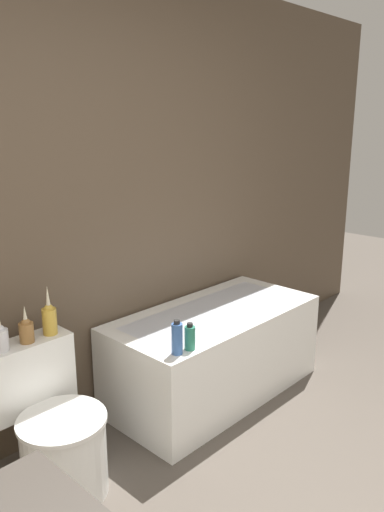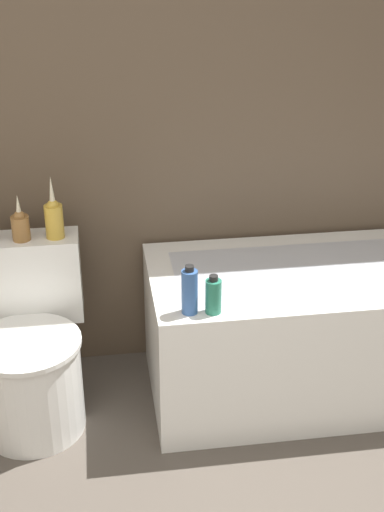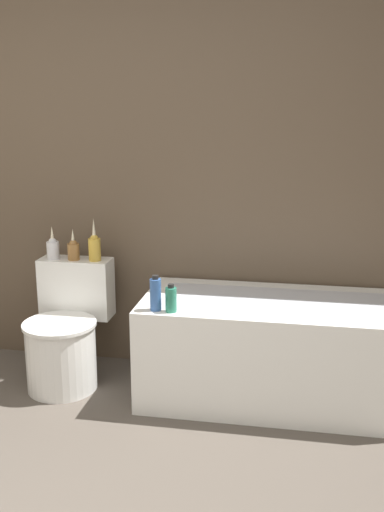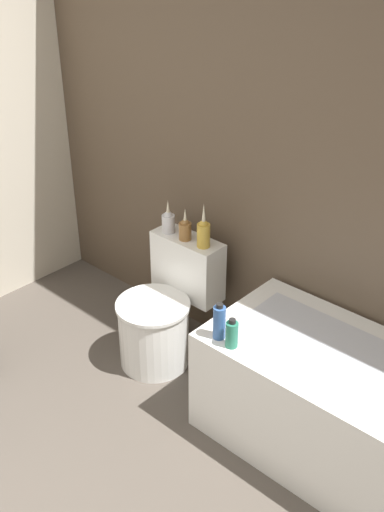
{
  "view_description": "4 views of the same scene",
  "coord_description": "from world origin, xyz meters",
  "px_view_note": "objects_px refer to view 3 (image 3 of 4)",
  "views": [
    {
      "loc": [
        -1.47,
        -0.23,
        1.73
      ],
      "look_at": [
        0.33,
        1.49,
        1.06
      ],
      "focal_mm": 35.0,
      "sensor_mm": 36.0,
      "label": 1
    },
    {
      "loc": [
        -0.12,
        -0.71,
        1.88
      ],
      "look_at": [
        0.2,
        1.48,
        0.78
      ],
      "focal_mm": 50.0,
      "sensor_mm": 36.0,
      "label": 2
    },
    {
      "loc": [
        0.9,
        -1.39,
        1.6
      ],
      "look_at": [
        0.37,
        1.5,
        0.86
      ],
      "focal_mm": 42.0,
      "sensor_mm": 36.0,
      "label": 3
    },
    {
      "loc": [
        1.59,
        -0.27,
        2.27
      ],
      "look_at": [
        0.05,
        1.43,
        0.96
      ],
      "focal_mm": 42.0,
      "sensor_mm": 36.0,
      "label": 4
    }
  ],
  "objects_px": {
    "bathtub": "(272,349)",
    "shampoo_bottle_tall": "(156,294)",
    "vase_bronze": "(94,246)",
    "vase_gold": "(53,248)",
    "toilet": "(66,335)",
    "vase_silver": "(73,249)",
    "shampoo_bottle_short": "(171,299)"
  },
  "relations": [
    {
      "from": "vase_bronze",
      "to": "shampoo_bottle_tall",
      "type": "bearing_deg",
      "value": -42.13
    },
    {
      "from": "vase_bronze",
      "to": "shampoo_bottle_tall",
      "type": "distance_m",
      "value": 0.65
    },
    {
      "from": "bathtub",
      "to": "shampoo_bottle_short",
      "type": "xyz_separation_m",
      "value": [
        -0.51,
        -0.27,
        0.35
      ]
    },
    {
      "from": "vase_gold",
      "to": "vase_bronze",
      "type": "bearing_deg",
      "value": 0.99
    },
    {
      "from": "vase_silver",
      "to": "vase_bronze",
      "type": "height_order",
      "value": "vase_bronze"
    },
    {
      "from": "bathtub",
      "to": "shampoo_bottle_tall",
      "type": "relative_size",
      "value": 7.64
    },
    {
      "from": "vase_gold",
      "to": "bathtub",
      "type": "bearing_deg",
      "value": -7.07
    },
    {
      "from": "bathtub",
      "to": "vase_silver",
      "type": "xyz_separation_m",
      "value": [
        -1.19,
        0.16,
        0.48
      ]
    },
    {
      "from": "vase_gold",
      "to": "shampoo_bottle_short",
      "type": "height_order",
      "value": "vase_gold"
    },
    {
      "from": "vase_silver",
      "to": "vase_bronze",
      "type": "bearing_deg",
      "value": 2.41
    },
    {
      "from": "bathtub",
      "to": "vase_silver",
      "type": "distance_m",
      "value": 1.3
    },
    {
      "from": "vase_gold",
      "to": "vase_bronze",
      "type": "distance_m",
      "value": 0.26
    },
    {
      "from": "vase_gold",
      "to": "shampoo_bottle_short",
      "type": "bearing_deg",
      "value": -28.04
    },
    {
      "from": "vase_gold",
      "to": "toilet",
      "type": "bearing_deg",
      "value": -54.71
    },
    {
      "from": "bathtub",
      "to": "shampoo_bottle_short",
      "type": "distance_m",
      "value": 0.67
    },
    {
      "from": "toilet",
      "to": "vase_bronze",
      "type": "bearing_deg",
      "value": 55.35
    },
    {
      "from": "toilet",
      "to": "vase_bronze",
      "type": "height_order",
      "value": "vase_bronze"
    },
    {
      "from": "bathtub",
      "to": "shampoo_bottle_tall",
      "type": "height_order",
      "value": "shampoo_bottle_tall"
    },
    {
      "from": "shampoo_bottle_short",
      "to": "toilet",
      "type": "bearing_deg",
      "value": 159.9
    },
    {
      "from": "vase_gold",
      "to": "vase_silver",
      "type": "relative_size",
      "value": 1.06
    },
    {
      "from": "bathtub",
      "to": "vase_silver",
      "type": "bearing_deg",
      "value": 172.21
    },
    {
      "from": "shampoo_bottle_tall",
      "to": "vase_bronze",
      "type": "bearing_deg",
      "value": 137.87
    },
    {
      "from": "bathtub",
      "to": "toilet",
      "type": "distance_m",
      "value": 1.19
    },
    {
      "from": "vase_gold",
      "to": "shampoo_bottle_short",
      "type": "distance_m",
      "value": 0.93
    },
    {
      "from": "vase_silver",
      "to": "vase_gold",
      "type": "bearing_deg",
      "value": 179.56
    },
    {
      "from": "toilet",
      "to": "vase_gold",
      "type": "bearing_deg",
      "value": 125.29
    },
    {
      "from": "toilet",
      "to": "vase_gold",
      "type": "distance_m",
      "value": 0.52
    },
    {
      "from": "bathtub",
      "to": "vase_bronze",
      "type": "bearing_deg",
      "value": 170.99
    },
    {
      "from": "vase_gold",
      "to": "vase_silver",
      "type": "distance_m",
      "value": 0.13
    },
    {
      "from": "bathtub",
      "to": "shampoo_bottle_tall",
      "type": "distance_m",
      "value": 0.74
    },
    {
      "from": "toilet",
      "to": "vase_bronze",
      "type": "xyz_separation_m",
      "value": [
        0.13,
        0.19,
        0.49
      ]
    },
    {
      "from": "bathtub",
      "to": "vase_bronze",
      "type": "distance_m",
      "value": 1.19
    }
  ]
}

